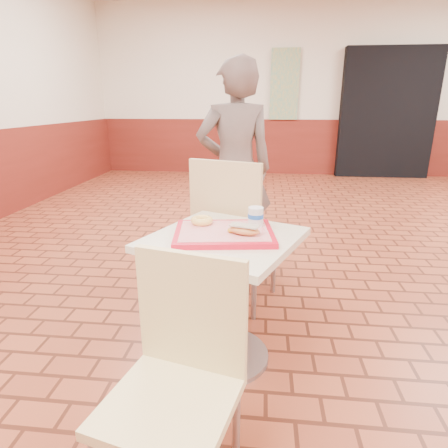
# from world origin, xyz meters

# --- Properties ---
(room_shell) EXTENTS (8.01, 10.01, 3.01)m
(room_shell) POSITION_xyz_m (0.00, 0.00, 1.50)
(room_shell) COLOR brown
(room_shell) RESTS_ON ground
(wainscot_band) EXTENTS (8.00, 10.00, 1.00)m
(wainscot_band) POSITION_xyz_m (0.00, 0.00, 0.50)
(wainscot_band) COLOR maroon
(wainscot_band) RESTS_ON ground
(corridor_doorway) EXTENTS (1.60, 0.22, 2.20)m
(corridor_doorway) POSITION_xyz_m (1.20, 4.88, 1.10)
(corridor_doorway) COLOR black
(corridor_doorway) RESTS_ON ground
(promo_poster) EXTENTS (0.50, 0.03, 1.20)m
(promo_poster) POSITION_xyz_m (-0.60, 4.94, 1.60)
(promo_poster) COLOR gray
(promo_poster) RESTS_ON wainscot_band
(main_table) EXTENTS (0.65, 0.65, 0.69)m
(main_table) POSITION_xyz_m (-1.10, -0.55, 0.46)
(main_table) COLOR beige
(main_table) RESTS_ON ground
(chair_main_front) EXTENTS (0.47, 0.47, 0.84)m
(chair_main_front) POSITION_xyz_m (-1.17, -1.24, 0.47)
(chair_main_front) COLOR #E3CD88
(chair_main_front) RESTS_ON ground
(chair_main_back) EXTENTS (0.58, 0.58, 0.98)m
(chair_main_back) POSITION_xyz_m (-1.10, 0.01, 0.55)
(chair_main_back) COLOR #E1C487
(chair_main_back) RESTS_ON ground
(customer) EXTENTS (0.67, 0.53, 1.61)m
(customer) POSITION_xyz_m (-1.14, 0.62, 0.81)
(customer) COLOR #63524D
(customer) RESTS_ON ground
(serving_tray) EXTENTS (0.47, 0.36, 0.03)m
(serving_tray) POSITION_xyz_m (-1.10, -0.55, 0.70)
(serving_tray) COLOR red
(serving_tray) RESTS_ON main_table
(ring_donut) EXTENTS (0.12, 0.12, 0.03)m
(ring_donut) POSITION_xyz_m (-1.22, -0.46, 0.73)
(ring_donut) COLOR #F6C359
(ring_donut) RESTS_ON serving_tray
(long_john_donut) EXTENTS (0.16, 0.11, 0.05)m
(long_john_donut) POSITION_xyz_m (-1.00, -0.59, 0.74)
(long_john_donut) COLOR #C8743A
(long_john_donut) RESTS_ON serving_tray
(paper_cup) EXTENTS (0.08, 0.08, 0.09)m
(paper_cup) POSITION_xyz_m (-0.95, -0.46, 0.76)
(paper_cup) COLOR silver
(paper_cup) RESTS_ON serving_tray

